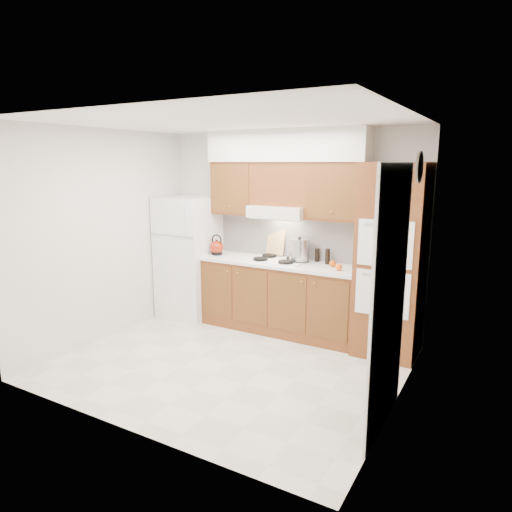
{
  "coord_description": "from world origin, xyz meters",
  "views": [
    {
      "loc": [
        2.59,
        -3.97,
        2.2
      ],
      "look_at": [
        0.09,
        0.45,
        1.15
      ],
      "focal_mm": 32.0,
      "sensor_mm": 36.0,
      "label": 1
    }
  ],
  "objects_px": {
    "oven_cabinet": "(391,261)",
    "kettle": "(217,247)",
    "fridge": "(189,257)",
    "stock_pot": "(299,250)"
  },
  "relations": [
    {
      "from": "kettle",
      "to": "stock_pot",
      "type": "relative_size",
      "value": 0.72
    },
    {
      "from": "fridge",
      "to": "kettle",
      "type": "height_order",
      "value": "fridge"
    },
    {
      "from": "fridge",
      "to": "stock_pot",
      "type": "xyz_separation_m",
      "value": [
        1.66,
        0.14,
        0.24
      ]
    },
    {
      "from": "oven_cabinet",
      "to": "kettle",
      "type": "xyz_separation_m",
      "value": [
        -2.36,
        -0.03,
        -0.06
      ]
    },
    {
      "from": "oven_cabinet",
      "to": "stock_pot",
      "type": "bearing_deg",
      "value": 174.91
    },
    {
      "from": "fridge",
      "to": "oven_cabinet",
      "type": "relative_size",
      "value": 0.78
    },
    {
      "from": "fridge",
      "to": "stock_pot",
      "type": "distance_m",
      "value": 1.68
    },
    {
      "from": "stock_pot",
      "to": "kettle",
      "type": "bearing_deg",
      "value": -173.3
    },
    {
      "from": "oven_cabinet",
      "to": "kettle",
      "type": "bearing_deg",
      "value": -179.2
    },
    {
      "from": "oven_cabinet",
      "to": "kettle",
      "type": "height_order",
      "value": "oven_cabinet"
    }
  ]
}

